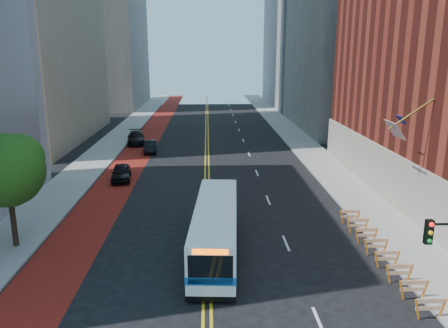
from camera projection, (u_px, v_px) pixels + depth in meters
name	position (u px, v px, depth m)	size (l,w,h in m)	color
ground	(207.00, 299.00, 20.50)	(160.00, 160.00, 0.00)	black
sidewalk_left	(100.00, 155.00, 49.08)	(4.00, 140.00, 0.15)	gray
sidewalk_right	(312.00, 153.00, 49.97)	(4.00, 140.00, 0.15)	gray
bus_lane_paint	(135.00, 155.00, 49.24)	(3.60, 140.00, 0.01)	maroon
center_line_inner	(205.00, 154.00, 49.53)	(0.14, 140.00, 0.01)	gold
center_line_outer	(209.00, 154.00, 49.55)	(0.14, 140.00, 0.01)	gold
lane_dashes	(243.00, 140.00, 57.46)	(0.14, 98.20, 0.01)	silver
construction_barriers	(381.00, 250.00, 24.00)	(1.42, 10.91, 1.00)	orange
street_tree	(8.00, 167.00, 24.72)	(4.20, 4.20, 6.70)	black
transit_bus	(216.00, 228.00, 24.87)	(3.04, 10.85, 2.95)	white
car_a	(121.00, 172.00, 39.42)	(1.68, 4.17, 1.42)	black
car_b	(150.00, 147.00, 50.52)	(1.41, 4.05, 1.34)	black
car_c	(136.00, 138.00, 55.17)	(2.13, 5.25, 1.52)	black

